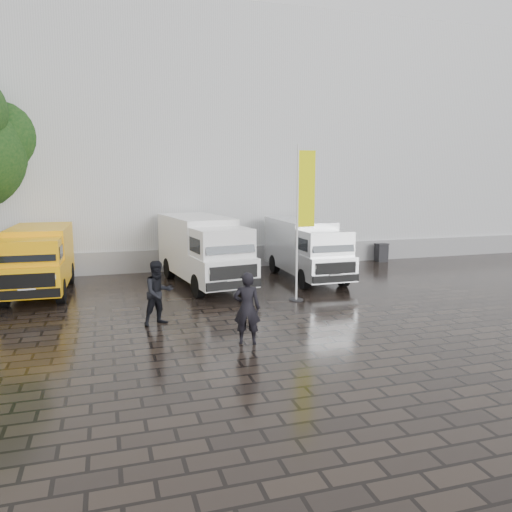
{
  "coord_description": "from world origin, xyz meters",
  "views": [
    {
      "loc": [
        -5.67,
        -14.67,
        4.32
      ],
      "look_at": [
        -0.55,
        2.2,
        1.47
      ],
      "focal_mm": 35.0,
      "sensor_mm": 36.0,
      "label": 1
    }
  ],
  "objects_px": {
    "van_yellow": "(39,262)",
    "van_white": "(204,252)",
    "flagpole": "(302,214)",
    "person_tent": "(158,293)",
    "person_front": "(247,308)",
    "van_silver": "(306,250)",
    "wheelie_bin": "(381,252)"
  },
  "relations": [
    {
      "from": "van_yellow",
      "to": "van_white",
      "type": "height_order",
      "value": "van_white"
    },
    {
      "from": "flagpole",
      "to": "person_tent",
      "type": "bearing_deg",
      "value": -163.56
    },
    {
      "from": "van_yellow",
      "to": "van_white",
      "type": "distance_m",
      "value": 6.09
    },
    {
      "from": "person_front",
      "to": "person_tent",
      "type": "relative_size",
      "value": 1.0
    },
    {
      "from": "van_yellow",
      "to": "flagpole",
      "type": "relative_size",
      "value": 0.98
    },
    {
      "from": "van_silver",
      "to": "van_yellow",
      "type": "bearing_deg",
      "value": 178.62
    },
    {
      "from": "wheelie_bin",
      "to": "person_tent",
      "type": "relative_size",
      "value": 0.49
    },
    {
      "from": "van_white",
      "to": "flagpole",
      "type": "distance_m",
      "value": 4.75
    },
    {
      "from": "van_silver",
      "to": "wheelie_bin",
      "type": "height_order",
      "value": "van_silver"
    },
    {
      "from": "van_silver",
      "to": "person_front",
      "type": "relative_size",
      "value": 2.98
    },
    {
      "from": "wheelie_bin",
      "to": "person_tent",
      "type": "xyz_separation_m",
      "value": [
        -11.96,
        -7.71,
        0.48
      ]
    },
    {
      "from": "van_white",
      "to": "person_front",
      "type": "xyz_separation_m",
      "value": [
        -0.29,
        -7.33,
        -0.39
      ]
    },
    {
      "from": "van_yellow",
      "to": "van_white",
      "type": "bearing_deg",
      "value": -0.17
    },
    {
      "from": "flagpole",
      "to": "person_tent",
      "type": "distance_m",
      "value": 5.69
    },
    {
      "from": "van_white",
      "to": "van_silver",
      "type": "xyz_separation_m",
      "value": [
        4.36,
        -0.1,
        -0.12
      ]
    },
    {
      "from": "van_yellow",
      "to": "wheelie_bin",
      "type": "height_order",
      "value": "van_yellow"
    },
    {
      "from": "wheelie_bin",
      "to": "person_tent",
      "type": "height_order",
      "value": "person_tent"
    },
    {
      "from": "van_yellow",
      "to": "person_tent",
      "type": "xyz_separation_m",
      "value": [
        3.79,
        -5.13,
        -0.27
      ]
    },
    {
      "from": "wheelie_bin",
      "to": "person_front",
      "type": "xyz_separation_m",
      "value": [
        -9.96,
        -10.09,
        0.49
      ]
    },
    {
      "from": "van_silver",
      "to": "van_white",
      "type": "bearing_deg",
      "value": 178.83
    },
    {
      "from": "van_yellow",
      "to": "van_silver",
      "type": "distance_m",
      "value": 10.45
    },
    {
      "from": "van_yellow",
      "to": "person_front",
      "type": "height_order",
      "value": "van_yellow"
    },
    {
      "from": "van_yellow",
      "to": "van_silver",
      "type": "bearing_deg",
      "value": -0.02
    },
    {
      "from": "van_white",
      "to": "person_tent",
      "type": "height_order",
      "value": "van_white"
    },
    {
      "from": "van_silver",
      "to": "person_front",
      "type": "distance_m",
      "value": 8.6
    },
    {
      "from": "wheelie_bin",
      "to": "person_front",
      "type": "distance_m",
      "value": 14.19
    },
    {
      "from": "van_white",
      "to": "van_silver",
      "type": "height_order",
      "value": "van_white"
    },
    {
      "from": "person_front",
      "to": "person_tent",
      "type": "bearing_deg",
      "value": -32.92
    },
    {
      "from": "wheelie_bin",
      "to": "person_tent",
      "type": "distance_m",
      "value": 14.24
    },
    {
      "from": "van_yellow",
      "to": "wheelie_bin",
      "type": "distance_m",
      "value": 15.98
    },
    {
      "from": "van_yellow",
      "to": "person_tent",
      "type": "distance_m",
      "value": 6.39
    },
    {
      "from": "flagpole",
      "to": "wheelie_bin",
      "type": "xyz_separation_m",
      "value": [
        6.88,
        6.21,
        -2.56
      ]
    }
  ]
}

